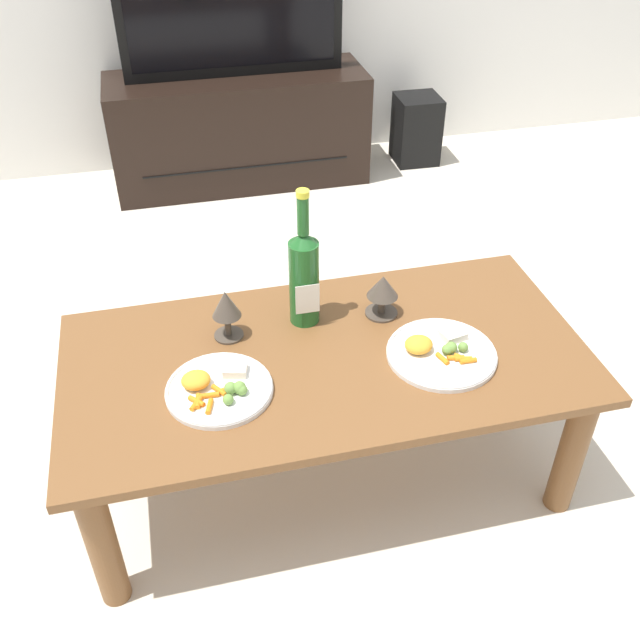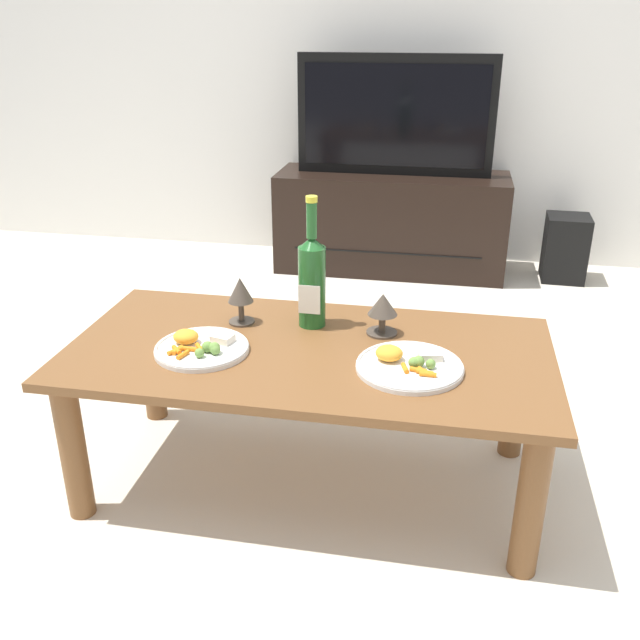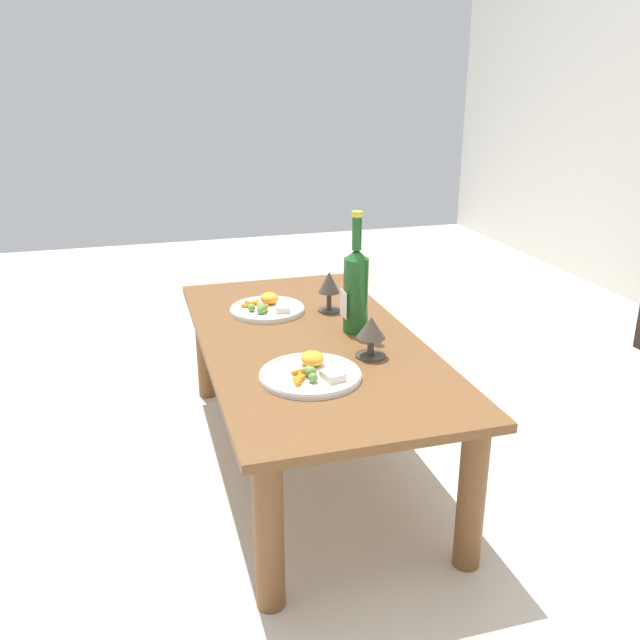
% 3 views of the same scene
% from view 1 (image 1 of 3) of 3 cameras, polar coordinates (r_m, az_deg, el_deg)
% --- Properties ---
extents(ground_plane, '(6.40, 6.40, 0.00)m').
position_cam_1_polar(ground_plane, '(2.07, 0.45, -11.94)').
color(ground_plane, beige).
extents(dining_table, '(1.29, 0.64, 0.43)m').
position_cam_1_polar(dining_table, '(1.81, 0.51, -4.53)').
color(dining_table, brown).
rests_on(dining_table, ground_plane).
extents(tv_stand, '(1.18, 0.41, 0.51)m').
position_cam_1_polar(tv_stand, '(3.48, -6.47, 14.94)').
color(tv_stand, black).
rests_on(tv_stand, ground_plane).
extents(tv_screen, '(0.97, 0.05, 0.58)m').
position_cam_1_polar(tv_screen, '(3.31, -7.17, 23.60)').
color(tv_screen, black).
rests_on(tv_screen, tv_stand).
extents(floor_speaker, '(0.21, 0.21, 0.33)m').
position_cam_1_polar(floor_speaker, '(3.72, 7.71, 14.89)').
color(floor_speaker, black).
rests_on(floor_speaker, ground_plane).
extents(wine_bottle, '(0.08, 0.08, 0.38)m').
position_cam_1_polar(wine_bottle, '(1.79, -1.29, 3.72)').
color(wine_bottle, '#1E5923').
rests_on(wine_bottle, dining_table).
extents(goblet_left, '(0.08, 0.08, 0.14)m').
position_cam_1_polar(goblet_left, '(1.78, -7.52, 1.04)').
color(goblet_left, '#473D33').
rests_on(goblet_left, dining_table).
extents(goblet_right, '(0.09, 0.09, 0.12)m').
position_cam_1_polar(goblet_right, '(1.86, 5.04, 2.45)').
color(goblet_right, '#473D33').
rests_on(goblet_right, dining_table).
extents(dinner_plate_left, '(0.25, 0.25, 0.05)m').
position_cam_1_polar(dinner_plate_left, '(1.67, -8.16, -5.40)').
color(dinner_plate_left, white).
rests_on(dinner_plate_left, dining_table).
extents(dinner_plate_right, '(0.27, 0.27, 0.05)m').
position_cam_1_polar(dinner_plate_right, '(1.78, 9.62, -2.52)').
color(dinner_plate_right, white).
rests_on(dinner_plate_right, dining_table).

